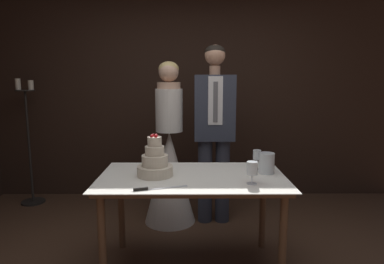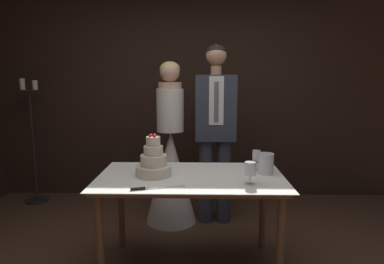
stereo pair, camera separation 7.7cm
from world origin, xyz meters
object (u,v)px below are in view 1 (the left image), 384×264
object	(u,v)px
cake_knife	(150,189)
candle_stand	(29,148)
hurricane_candle	(266,164)
groom	(214,126)
tiered_cake	(155,163)
bride	(170,165)
wine_glass_middle	(257,156)
wine_glass_near	(252,169)
cake_table	(192,186)

from	to	relation	value
cake_knife	candle_stand	size ratio (longest dim) A/B	0.24
cake_knife	hurricane_candle	bearing A→B (deg)	7.49
groom	tiered_cake	bearing A→B (deg)	-120.14
tiered_cake	candle_stand	size ratio (longest dim) A/B	0.22
hurricane_candle	bride	distance (m)	1.20
wine_glass_middle	wine_glass_near	bearing A→B (deg)	-105.77
wine_glass_near	groom	bearing A→B (deg)	100.00
wine_glass_near	wine_glass_middle	size ratio (longest dim) A/B	0.99
tiered_cake	hurricane_candle	xyz separation A→B (m)	(0.89, 0.07, -0.02)
wine_glass_middle	bride	size ratio (longest dim) A/B	0.10
bride	wine_glass_near	bearing A→B (deg)	-59.26
cake_table	hurricane_candle	xyz separation A→B (m)	(0.60, 0.08, 0.16)
bride	cake_table	bearing A→B (deg)	-75.63
tiered_cake	wine_glass_near	world-z (taller)	tiered_cake
cake_table	wine_glass_near	size ratio (longest dim) A/B	8.81
bride	groom	bearing A→B (deg)	-0.06
wine_glass_near	hurricane_candle	size ratio (longest dim) A/B	1.00
wine_glass_near	cake_table	bearing A→B (deg)	154.59
cake_table	candle_stand	size ratio (longest dim) A/B	0.96
cake_knife	wine_glass_near	xyz separation A→B (m)	(0.72, 0.13, 0.10)
groom	wine_glass_near	bearing A→B (deg)	-80.00
candle_stand	groom	bearing A→B (deg)	-14.13
candle_stand	wine_glass_near	bearing A→B (deg)	-34.89
cake_table	hurricane_candle	bearing A→B (deg)	7.34
bride	candle_stand	distance (m)	1.82
tiered_cake	wine_glass_middle	world-z (taller)	tiered_cake
cake_knife	hurricane_candle	distance (m)	0.98
wine_glass_middle	candle_stand	size ratio (longest dim) A/B	0.11
groom	bride	bearing A→B (deg)	179.94
wine_glass_middle	groom	world-z (taller)	groom
cake_table	hurricane_candle	size ratio (longest dim) A/B	8.80
hurricane_candle	candle_stand	xyz separation A→B (m)	(-2.56, 1.39, -0.16)
cake_table	tiered_cake	bearing A→B (deg)	178.86
hurricane_candle	groom	bearing A→B (deg)	113.53
cake_table	groom	bearing A→B (deg)	75.62
cake_table	wine_glass_middle	size ratio (longest dim) A/B	8.71
wine_glass_near	wine_glass_middle	distance (m)	0.40
candle_stand	bride	bearing A→B (deg)	-17.72
wine_glass_middle	candle_stand	world-z (taller)	candle_stand
cake_table	cake_knife	distance (m)	0.45
candle_stand	wine_glass_middle	bearing A→B (deg)	-27.12
tiered_cake	cake_knife	xyz separation A→B (m)	(-0.00, -0.34, -0.10)
cake_table	tiered_cake	xyz separation A→B (m)	(-0.29, 0.01, 0.19)
tiered_cake	wine_glass_near	xyz separation A→B (m)	(0.72, -0.21, 0.00)
tiered_cake	wine_glass_middle	bearing A→B (deg)	12.01
bride	cake_knife	bearing A→B (deg)	-92.76
tiered_cake	groom	world-z (taller)	groom
tiered_cake	groom	distance (m)	1.06
cake_knife	wine_glass_middle	xyz separation A→B (m)	(0.83, 0.52, 0.11)
cake_knife	groom	xyz separation A→B (m)	(0.53, 1.24, 0.26)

